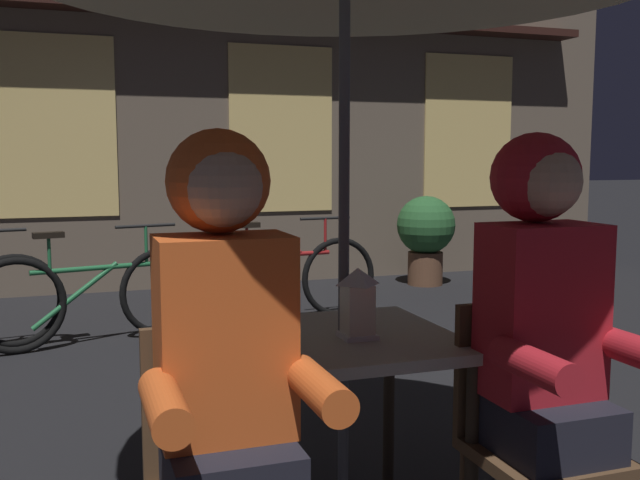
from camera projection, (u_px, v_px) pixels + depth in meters
cafe_table at (343, 364)px, 2.41m from camera, size 0.72×0.72×0.74m
lantern at (358, 301)px, 2.34m from camera, size 0.11×0.11×0.23m
chair_left at (224, 473)px, 1.93m from camera, size 0.40×0.40×0.87m
chair_right at (531, 429)px, 2.24m from camera, size 0.40×0.40×0.87m
person_left_hooded at (227, 348)px, 1.83m from camera, size 0.45×0.56×1.40m
person_right_hooded at (546, 320)px, 2.15m from camera, size 0.45×0.56×1.40m
bicycle_third at (93, 296)px, 5.10m from camera, size 1.65×0.40×0.84m
bicycle_fourth at (281, 279)px, 5.78m from camera, size 1.68×0.21×0.84m
potted_plant at (426, 232)px, 7.46m from camera, size 0.60×0.60×0.92m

